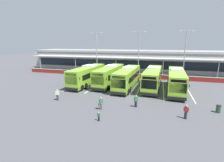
{
  "coord_description": "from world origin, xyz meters",
  "views": [
    {
      "loc": [
        5.38,
        -24.02,
        8.08
      ],
      "look_at": [
        -2.54,
        3.0,
        1.6
      ],
      "focal_mm": 26.24,
      "sensor_mm": 36.0,
      "label": 1
    }
  ],
  "objects_px": {
    "coach_bus_left_centre": "(110,76)",
    "pedestrian_with_handbag": "(101,103)",
    "lamp_post_centre": "(139,51)",
    "lamp_post_east": "(185,52)",
    "lamp_post_west": "(97,50)",
    "litter_bin": "(218,109)",
    "coach_bus_rightmost": "(176,81)",
    "coach_bus_right_centre": "(153,78)",
    "pedestrian_in_dark_coat": "(186,111)",
    "coach_bus_centre": "(128,78)",
    "pedestrian_near_bin": "(57,95)",
    "coach_bus_leftmost": "(88,75)",
    "pedestrian_child": "(99,116)",
    "pedestrian_approaching_bus": "(136,101)"
  },
  "relations": [
    {
      "from": "coach_bus_right_centre",
      "to": "pedestrian_near_bin",
      "type": "distance_m",
      "value": 16.92
    },
    {
      "from": "coach_bus_rightmost",
      "to": "pedestrian_near_bin",
      "type": "relative_size",
      "value": 7.56
    },
    {
      "from": "coach_bus_rightmost",
      "to": "pedestrian_approaching_bus",
      "type": "xyz_separation_m",
      "value": [
        -5.53,
        -9.44,
        -0.91
      ]
    },
    {
      "from": "coach_bus_left_centre",
      "to": "coach_bus_rightmost",
      "type": "relative_size",
      "value": 1.0
    },
    {
      "from": "pedestrian_in_dark_coat",
      "to": "lamp_post_centre",
      "type": "height_order",
      "value": "lamp_post_centre"
    },
    {
      "from": "coach_bus_left_centre",
      "to": "pedestrian_in_dark_coat",
      "type": "relative_size",
      "value": 7.56
    },
    {
      "from": "lamp_post_east",
      "to": "coach_bus_centre",
      "type": "bearing_deg",
      "value": -134.2
    },
    {
      "from": "lamp_post_centre",
      "to": "coach_bus_centre",
      "type": "bearing_deg",
      "value": -92.5
    },
    {
      "from": "coach_bus_left_centre",
      "to": "coach_bus_right_centre",
      "type": "distance_m",
      "value": 8.41
    },
    {
      "from": "pedestrian_in_dark_coat",
      "to": "pedestrian_child",
      "type": "xyz_separation_m",
      "value": [
        -8.96,
        -3.16,
        -0.33
      ]
    },
    {
      "from": "coach_bus_right_centre",
      "to": "pedestrian_in_dark_coat",
      "type": "distance_m",
      "value": 12.93
    },
    {
      "from": "litter_bin",
      "to": "lamp_post_east",
      "type": "bearing_deg",
      "value": 95.05
    },
    {
      "from": "pedestrian_with_handbag",
      "to": "pedestrian_near_bin",
      "type": "xyz_separation_m",
      "value": [
        -7.23,
        1.44,
        0.02
      ]
    },
    {
      "from": "pedestrian_with_handbag",
      "to": "litter_bin",
      "type": "distance_m",
      "value": 14.12
    },
    {
      "from": "coach_bus_leftmost",
      "to": "coach_bus_rightmost",
      "type": "height_order",
      "value": "same"
    },
    {
      "from": "coach_bus_rightmost",
      "to": "pedestrian_child",
      "type": "height_order",
      "value": "coach_bus_rightmost"
    },
    {
      "from": "lamp_post_west",
      "to": "litter_bin",
      "type": "xyz_separation_m",
      "value": [
        23.21,
        -19.72,
        -5.82
      ]
    },
    {
      "from": "coach_bus_leftmost",
      "to": "pedestrian_with_handbag",
      "type": "relative_size",
      "value": 7.56
    },
    {
      "from": "lamp_post_centre",
      "to": "lamp_post_east",
      "type": "height_order",
      "value": "same"
    },
    {
      "from": "pedestrian_with_handbag",
      "to": "pedestrian_approaching_bus",
      "type": "height_order",
      "value": "same"
    },
    {
      "from": "litter_bin",
      "to": "coach_bus_rightmost",
      "type": "bearing_deg",
      "value": 116.43
    },
    {
      "from": "pedestrian_approaching_bus",
      "to": "coach_bus_right_centre",
      "type": "bearing_deg",
      "value": 81.51
    },
    {
      "from": "coach_bus_leftmost",
      "to": "coach_bus_left_centre",
      "type": "distance_m",
      "value": 4.45
    },
    {
      "from": "coach_bus_leftmost",
      "to": "pedestrian_approaching_bus",
      "type": "relative_size",
      "value": 7.56
    },
    {
      "from": "coach_bus_leftmost",
      "to": "coach_bus_centre",
      "type": "relative_size",
      "value": 1.0
    },
    {
      "from": "pedestrian_near_bin",
      "to": "litter_bin",
      "type": "distance_m",
      "value": 21.08
    },
    {
      "from": "pedestrian_with_handbag",
      "to": "lamp_post_west",
      "type": "height_order",
      "value": "lamp_post_west"
    },
    {
      "from": "pedestrian_with_handbag",
      "to": "lamp_post_centre",
      "type": "distance_m",
      "value": 23.52
    },
    {
      "from": "coach_bus_leftmost",
      "to": "lamp_post_east",
      "type": "relative_size",
      "value": 1.11
    },
    {
      "from": "pedestrian_in_dark_coat",
      "to": "lamp_post_centre",
      "type": "bearing_deg",
      "value": 109.96
    },
    {
      "from": "pedestrian_with_handbag",
      "to": "lamp_post_west",
      "type": "xyz_separation_m",
      "value": [
        -9.43,
        22.8,
        5.43
      ]
    },
    {
      "from": "pedestrian_in_dark_coat",
      "to": "coach_bus_left_centre",
      "type": "bearing_deg",
      "value": 135.08
    },
    {
      "from": "lamp_post_west",
      "to": "coach_bus_right_centre",
      "type": "bearing_deg",
      "value": -34.62
    },
    {
      "from": "coach_bus_left_centre",
      "to": "pedestrian_with_handbag",
      "type": "height_order",
      "value": "coach_bus_left_centre"
    },
    {
      "from": "coach_bus_leftmost",
      "to": "coach_bus_centre",
      "type": "xyz_separation_m",
      "value": [
        8.19,
        -0.1,
        0.0
      ]
    },
    {
      "from": "coach_bus_rightmost",
      "to": "pedestrian_near_bin",
      "type": "distance_m",
      "value": 19.62
    },
    {
      "from": "pedestrian_child",
      "to": "lamp_post_east",
      "type": "relative_size",
      "value": 0.09
    },
    {
      "from": "lamp_post_centre",
      "to": "lamp_post_east",
      "type": "bearing_deg",
      "value": -0.18
    },
    {
      "from": "pedestrian_child",
      "to": "litter_bin",
      "type": "relative_size",
      "value": 1.08
    },
    {
      "from": "coach_bus_left_centre",
      "to": "litter_bin",
      "type": "distance_m",
      "value": 19.22
    },
    {
      "from": "lamp_post_west",
      "to": "lamp_post_centre",
      "type": "relative_size",
      "value": 1.0
    },
    {
      "from": "pedestrian_child",
      "to": "pedestrian_near_bin",
      "type": "relative_size",
      "value": 0.62
    },
    {
      "from": "coach_bus_centre",
      "to": "litter_bin",
      "type": "height_order",
      "value": "coach_bus_centre"
    },
    {
      "from": "litter_bin",
      "to": "pedestrian_with_handbag",
      "type": "bearing_deg",
      "value": -167.4
    },
    {
      "from": "lamp_post_west",
      "to": "lamp_post_east",
      "type": "relative_size",
      "value": 1.0
    },
    {
      "from": "lamp_post_east",
      "to": "litter_bin",
      "type": "relative_size",
      "value": 11.83
    },
    {
      "from": "coach_bus_right_centre",
      "to": "lamp_post_centre",
      "type": "relative_size",
      "value": 1.11
    },
    {
      "from": "pedestrian_approaching_bus",
      "to": "pedestrian_child",
      "type": "bearing_deg",
      "value": -122.96
    },
    {
      "from": "pedestrian_approaching_bus",
      "to": "pedestrian_near_bin",
      "type": "bearing_deg",
      "value": -177.0
    },
    {
      "from": "pedestrian_child",
      "to": "pedestrian_approaching_bus",
      "type": "distance_m",
      "value": 5.95
    }
  ]
}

